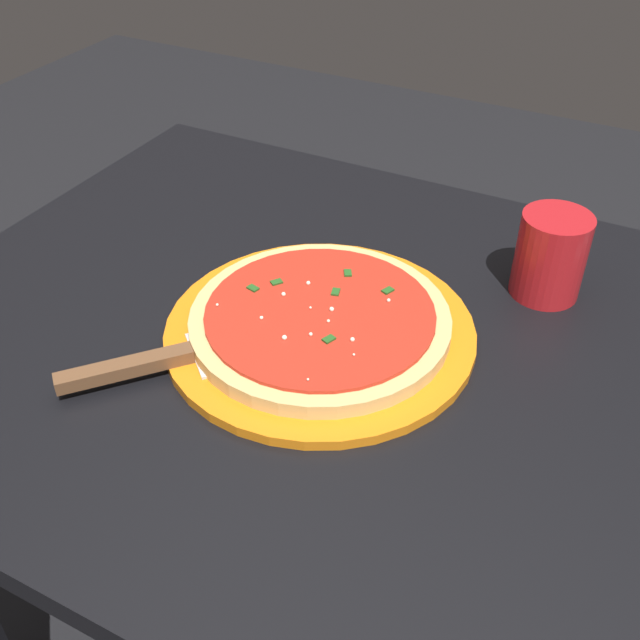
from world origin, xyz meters
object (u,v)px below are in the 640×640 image
object	(u,v)px
pizza	(320,319)
pizza_server	(168,359)
serving_plate	(320,331)
cup_tall_drink	(551,256)

from	to	relation	value
pizza	pizza_server	world-z (taller)	pizza
serving_plate	cup_tall_drink	distance (m)	0.26
pizza	cup_tall_drink	size ratio (longest dim) A/B	2.78
cup_tall_drink	pizza_server	bearing A→B (deg)	-133.96
pizza_server	cup_tall_drink	world-z (taller)	cup_tall_drink
pizza	cup_tall_drink	world-z (taller)	cup_tall_drink
pizza_server	cup_tall_drink	xyz separation A→B (m)	(0.29, 0.30, 0.03)
serving_plate	pizza	world-z (taller)	pizza
serving_plate	pizza	size ratio (longest dim) A/B	1.20
pizza	cup_tall_drink	distance (m)	0.26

